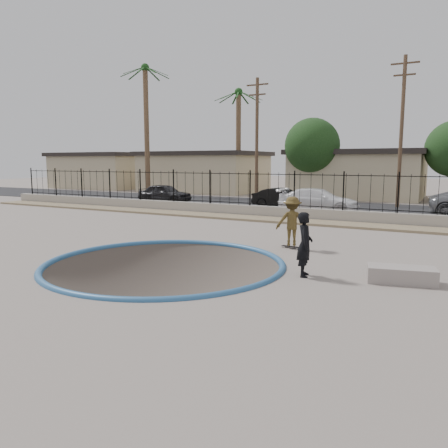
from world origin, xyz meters
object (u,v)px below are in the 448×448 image
at_px(skateboard, 291,247).
at_px(car_c, 318,200).
at_px(car_a, 165,193).
at_px(videographer, 305,244).
at_px(skater, 292,224).
at_px(concrete_ledge, 401,275).
at_px(car_b, 283,198).

bearing_deg(skateboard, car_c, 108.96).
bearing_deg(car_a, videographer, -135.91).
bearing_deg(skater, videographer, 96.01).
relative_size(skateboard, car_a, 0.19).
height_order(skateboard, concrete_ledge, concrete_ledge).
bearing_deg(car_b, skateboard, -155.13).
bearing_deg(car_b, concrete_ledge, -146.69).
xyz_separation_m(skater, videographer, (1.54, -3.37, -0.00)).
relative_size(skater, car_a, 0.43).
bearing_deg(car_b, videographer, -154.58).
distance_m(skater, skateboard, 0.79).
height_order(concrete_ledge, car_c, car_c).
height_order(skater, car_a, skater).
bearing_deg(car_b, car_a, 95.53).
bearing_deg(concrete_ledge, car_b, 120.49).
relative_size(videographer, car_a, 0.43).
height_order(car_a, car_c, car_c).
distance_m(skater, car_c, 10.99).
xyz_separation_m(concrete_ledge, car_c, (-6.04, 13.62, 0.52)).
bearing_deg(concrete_ledge, car_a, 140.72).
distance_m(skateboard, car_a, 17.76).
relative_size(skater, skateboard, 2.30).
height_order(videographer, car_c, videographer).
bearing_deg(car_a, skater, -131.59).
distance_m(videographer, car_b, 16.47).
relative_size(concrete_ledge, car_b, 0.42).
bearing_deg(videographer, car_c, -1.58).
relative_size(skater, videographer, 1.00).
distance_m(videographer, concrete_ledge, 2.46).
xyz_separation_m(skater, car_b, (-4.79, 11.84, -0.18)).
bearing_deg(skateboard, skater, 52.49).
xyz_separation_m(skateboard, car_a, (-13.59, 11.42, 0.65)).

